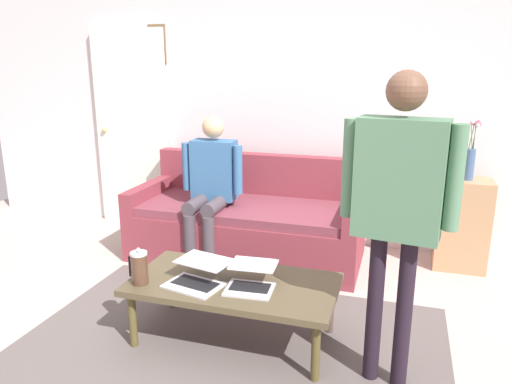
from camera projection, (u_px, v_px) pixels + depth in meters
ground_plane at (206, 356)px, 2.90m from camera, size 7.68×7.68×0.00m
area_rug at (229, 346)px, 2.99m from camera, size 2.63×1.80×0.01m
back_wall at (293, 102)px, 4.57m from camera, size 7.04×0.11×2.70m
interior_door at (132, 130)px, 5.06m from camera, size 0.82×0.09×2.05m
couch at (249, 223)px, 4.36m from camera, size 2.03×0.91×0.88m
coffee_table at (234, 287)px, 2.99m from camera, size 1.28×0.66×0.40m
laptop_left at (251, 280)px, 2.88m from camera, size 0.30×0.35×0.12m
laptop_center at (197, 277)px, 2.93m from camera, size 0.40×0.41×0.13m
french_press at (139, 268)px, 2.92m from camera, size 0.12×0.10×0.23m
side_shelf at (462, 224)px, 4.06m from camera, size 0.42×0.32×0.78m
flower_vase at (470, 159)px, 3.91m from camera, size 0.10×0.09×0.49m
person_standing at (398, 194)px, 2.40m from camera, size 0.59×0.25×1.68m
person_seated at (211, 181)px, 4.12m from camera, size 0.55×0.51×1.28m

